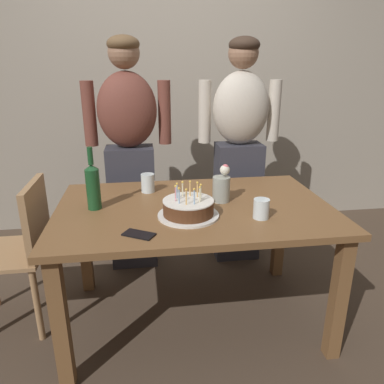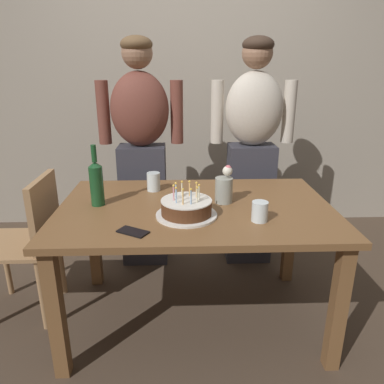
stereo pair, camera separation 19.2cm
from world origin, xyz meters
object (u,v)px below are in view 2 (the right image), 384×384
object	(u,v)px
person_man_bearded	(142,152)
cell_phone	(133,232)
dining_chair	(31,236)
water_glass_near	(260,211)
flower_vase	(224,187)
birthday_cake	(186,208)
water_glass_far	(154,182)
person_woman_cardigan	(252,151)
wine_bottle	(96,182)

from	to	relation	value
person_man_bearded	cell_phone	bearing A→B (deg)	92.96
cell_phone	dining_chair	distance (m)	0.83
water_glass_near	dining_chair	size ratio (longest dim) A/B	0.12
flower_vase	water_glass_near	bearing A→B (deg)	-61.58
person_man_bearded	birthday_cake	bearing A→B (deg)	109.12
flower_vase	dining_chair	xyz separation A→B (m)	(-1.14, 0.07, -0.31)
dining_chair	person_man_bearded	bearing A→B (deg)	135.71
water_glass_near	flower_vase	world-z (taller)	flower_vase
flower_vase	dining_chair	world-z (taller)	flower_vase
birthday_cake	water_glass_far	size ratio (longest dim) A/B	2.79
flower_vase	person_woman_cardigan	xyz separation A→B (m)	(0.29, 0.69, 0.05)
water_glass_far	flower_vase	size ratio (longest dim) A/B	0.52
cell_phone	birthday_cake	bearing A→B (deg)	67.33
person_man_bearded	dining_chair	size ratio (longest dim) A/B	1.90
flower_vase	wine_bottle	bearing A→B (deg)	-178.65
dining_chair	person_woman_cardigan	bearing A→B (deg)	113.80
birthday_cake	dining_chair	bearing A→B (deg)	164.18
person_man_bearded	flower_vase	bearing A→B (deg)	127.06
water_glass_near	cell_phone	bearing A→B (deg)	-169.54
water_glass_far	cell_phone	bearing A→B (deg)	-95.59
birthday_cake	water_glass_far	xyz separation A→B (m)	(-0.19, 0.41, 0.01)
cell_phone	dining_chair	world-z (taller)	dining_chair
person_man_bearded	wine_bottle	bearing A→B (deg)	75.92
birthday_cake	person_man_bearded	world-z (taller)	person_man_bearded
flower_vase	birthday_cake	bearing A→B (deg)	-138.05
cell_phone	flower_vase	size ratio (longest dim) A/B	0.67
person_man_bearded	dining_chair	distance (m)	0.95
flower_vase	person_man_bearded	bearing A→B (deg)	127.06
water_glass_near	person_woman_cardigan	xyz separation A→B (m)	(0.14, 0.96, 0.08)
person_woman_cardigan	person_man_bearded	bearing A→B (deg)	0.00
flower_vase	dining_chair	size ratio (longest dim) A/B	0.25
water_glass_far	person_woman_cardigan	bearing A→B (deg)	34.28
water_glass_near	dining_chair	bearing A→B (deg)	165.37
water_glass_far	dining_chair	size ratio (longest dim) A/B	0.13
birthday_cake	wine_bottle	xyz separation A→B (m)	(-0.49, 0.18, 0.09)
wine_bottle	cell_phone	world-z (taller)	wine_bottle
cell_phone	person_woman_cardigan	size ratio (longest dim) A/B	0.09
water_glass_near	flower_vase	xyz separation A→B (m)	(-0.14, 0.27, 0.04)
person_man_bearded	person_woman_cardigan	bearing A→B (deg)	-180.00
wine_bottle	cell_phone	bearing A→B (deg)	-57.33
birthday_cake	flower_vase	distance (m)	0.29
person_woman_cardigan	water_glass_near	bearing A→B (deg)	81.64
birthday_cake	cell_phone	xyz separation A→B (m)	(-0.25, -0.19, -0.04)
flower_vase	cell_phone	bearing A→B (deg)	-140.87
dining_chair	flower_vase	bearing A→B (deg)	86.65
birthday_cake	wine_bottle	distance (m)	0.52
birthday_cake	wine_bottle	world-z (taller)	wine_bottle
person_man_bearded	water_glass_far	bearing A→B (deg)	103.56
water_glass_far	person_woman_cardigan	distance (m)	0.85
wine_bottle	flower_vase	size ratio (longest dim) A/B	1.57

